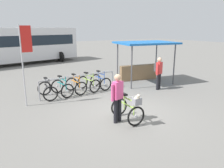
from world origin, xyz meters
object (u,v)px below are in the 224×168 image
at_px(racked_bike_black, 47,90).
at_px(racked_bike_orange, 76,85).
at_px(market_stall, 142,58).
at_px(banner_flag, 25,50).
at_px(featured_bicycle, 129,108).
at_px(bus_distant, 18,43).
at_px(racked_bike_blue, 100,81).
at_px(racked_bike_teal, 62,88).
at_px(pedestrian_with_backpack, 159,71).
at_px(racked_bike_lime, 89,83).
at_px(person_with_featured_bike, 118,96).

distance_m(racked_bike_black, racked_bike_orange, 1.40).
xyz_separation_m(market_stall, banner_flag, (-6.51, -0.81, 0.84)).
bearing_deg(featured_bicycle, market_stall, 46.40).
relative_size(bus_distant, banner_flag, 3.21).
height_order(racked_bike_orange, racked_bike_blue, same).
xyz_separation_m(racked_bike_teal, racked_bike_blue, (2.10, 0.13, 0.00)).
bearing_deg(racked_bike_orange, racked_bike_blue, 3.44).
relative_size(racked_bike_teal, pedestrian_with_backpack, 0.70).
distance_m(racked_bike_orange, bus_distant, 10.77).
bearing_deg(market_stall, featured_bicycle, -133.60).
relative_size(racked_bike_orange, pedestrian_with_backpack, 0.71).
distance_m(racked_bike_black, pedestrian_with_backpack, 5.45).
bearing_deg(racked_bike_teal, bus_distant, 89.61).
bearing_deg(market_stall, racked_bike_teal, -177.55).
height_order(racked_bike_lime, pedestrian_with_backpack, pedestrian_with_backpack).
distance_m(racked_bike_lime, banner_flag, 3.59).
height_order(racked_bike_orange, bus_distant, bus_distant).
height_order(pedestrian_with_backpack, banner_flag, banner_flag).
height_order(racked_bike_teal, person_with_featured_bike, person_with_featured_bike).
bearing_deg(market_stall, racked_bike_orange, -177.72).
relative_size(bus_distant, market_stall, 2.97).
bearing_deg(racked_bike_teal, pedestrian_with_backpack, -19.62).
xyz_separation_m(racked_bike_orange, featured_bicycle, (0.16, -4.09, 0.12)).
xyz_separation_m(featured_bicycle, bus_distant, (-0.78, 14.76, 1.25)).
relative_size(featured_bicycle, market_stall, 0.35).
xyz_separation_m(racked_bike_teal, featured_bicycle, (0.86, -4.05, 0.12)).
height_order(racked_bike_orange, person_with_featured_bike, person_with_featured_bike).
xyz_separation_m(person_with_featured_bike, market_stall, (4.40, 4.07, 0.49)).
xyz_separation_m(racked_bike_black, banner_flag, (-0.90, -0.56, 1.86)).
xyz_separation_m(racked_bike_blue, person_with_featured_bike, (-1.58, -3.98, 0.54)).
height_order(racked_bike_orange, pedestrian_with_backpack, pedestrian_with_backpack).
xyz_separation_m(racked_bike_lime, person_with_featured_bike, (-0.88, -3.94, 0.54)).
xyz_separation_m(racked_bike_orange, market_stall, (4.21, 0.17, 1.03)).
height_order(racked_bike_orange, featured_bicycle, featured_bicycle).
distance_m(racked_bike_teal, pedestrian_with_backpack, 4.80).
distance_m(racked_bike_black, bus_distant, 10.87).
relative_size(person_with_featured_bike, banner_flag, 0.51).
bearing_deg(racked_bike_lime, pedestrian_with_backpack, -28.58).
height_order(racked_bike_blue, featured_bicycle, featured_bicycle).
relative_size(racked_bike_black, bus_distant, 0.11).
distance_m(featured_bicycle, bus_distant, 14.83).
height_order(racked_bike_black, banner_flag, banner_flag).
relative_size(racked_bike_blue, person_with_featured_bike, 0.68).
xyz_separation_m(bus_distant, banner_flag, (-1.67, -11.31, 0.49)).
relative_size(featured_bicycle, bus_distant, 0.12).
distance_m(racked_bike_orange, featured_bicycle, 4.09).
height_order(racked_bike_lime, featured_bicycle, featured_bicycle).
distance_m(racked_bike_orange, racked_bike_lime, 0.70).
distance_m(pedestrian_with_backpack, banner_flag, 6.30).
height_order(racked_bike_lime, banner_flag, banner_flag).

